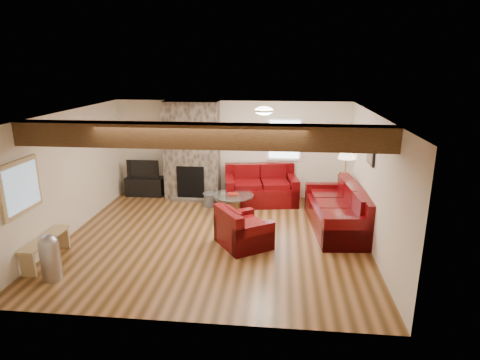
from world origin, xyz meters
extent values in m
plane|color=#503415|center=(0.00, 0.00, 0.00)|extent=(8.00, 8.00, 0.00)
plane|color=white|center=(0.00, 0.00, 2.50)|extent=(8.00, 8.00, 0.00)
plane|color=beige|center=(0.00, 2.75, 1.25)|extent=(8.00, 0.00, 8.00)
plane|color=beige|center=(0.00, -2.75, 1.25)|extent=(8.00, 0.00, 8.00)
plane|color=beige|center=(-3.00, 0.00, 1.25)|extent=(0.00, 7.50, 7.50)
plane|color=beige|center=(3.00, 0.00, 1.25)|extent=(0.00, 7.50, 7.50)
cube|color=#382210|center=(0.00, -1.25, 2.31)|extent=(6.00, 0.36, 0.38)
cube|color=#342E28|center=(-1.00, 2.50, 1.25)|extent=(1.40, 0.50, 2.50)
cube|color=black|center=(-1.00, 2.25, 0.45)|extent=(0.70, 0.06, 0.90)
cube|color=#342E28|center=(-1.00, 2.20, 0.04)|extent=(1.00, 0.25, 0.08)
cylinder|color=#4D3118|center=(0.19, 1.40, 0.02)|extent=(0.64, 0.64, 0.04)
cylinder|color=#4D3118|center=(0.19, 1.40, 0.21)|extent=(0.34, 0.34, 0.43)
cylinder|color=white|center=(0.19, 1.40, 0.46)|extent=(0.96, 0.96, 0.02)
cube|color=maroon|center=(0.19, 1.40, 0.48)|extent=(0.27, 0.19, 0.03)
cube|color=black|center=(-2.31, 2.53, 0.25)|extent=(0.99, 0.40, 0.50)
imported|color=black|center=(-2.31, 2.53, 0.74)|extent=(0.85, 0.11, 0.49)
cylinder|color=tan|center=(2.80, 2.01, 0.01)|extent=(0.27, 0.27, 0.03)
cylinder|color=tan|center=(2.80, 2.01, 0.68)|extent=(0.03, 0.03, 1.37)
cone|color=#F4E5B9|center=(2.80, 2.01, 1.39)|extent=(0.39, 0.39, 0.27)
camera|label=1|loc=(1.25, -7.36, 3.40)|focal=30.00mm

